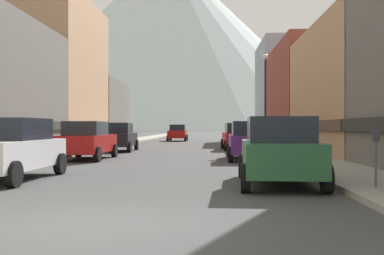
% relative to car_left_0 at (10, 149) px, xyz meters
% --- Properties ---
extents(ground_plane, '(400.00, 400.00, 0.00)m').
position_rel_car_left_0_xyz_m(ground_plane, '(3.80, -6.06, -0.90)').
color(ground_plane, '#3E3E3E').
extents(sidewalk_left, '(2.50, 100.00, 0.15)m').
position_rel_car_left_0_xyz_m(sidewalk_left, '(-2.45, 28.94, -0.82)').
color(sidewalk_left, gray).
rests_on(sidewalk_left, ground).
extents(sidewalk_right, '(2.50, 100.00, 0.15)m').
position_rel_car_left_0_xyz_m(sidewalk_right, '(10.05, 28.94, -0.82)').
color(sidewalk_right, gray).
rests_on(sidewalk_right, ground).
extents(storefront_left_2, '(6.88, 11.95, 11.56)m').
position_rel_car_left_0_xyz_m(storefront_left_2, '(-6.99, 23.18, 4.70)').
color(storefront_left_2, tan).
rests_on(storefront_left_2, ground).
extents(storefront_left_3, '(10.17, 10.64, 6.39)m').
position_rel_car_left_0_xyz_m(storefront_left_3, '(-8.64, 34.79, 2.17)').
color(storefront_left_3, '#66605B').
rests_on(storefront_left_3, ground).
extents(storefront_right_1, '(7.11, 12.95, 7.09)m').
position_rel_car_left_0_xyz_m(storefront_right_1, '(14.70, 12.62, 2.51)').
color(storefront_right_1, tan).
rests_on(storefront_right_1, ground).
extents(storefront_right_2, '(10.14, 13.52, 8.40)m').
position_rel_car_left_0_xyz_m(storefront_right_2, '(16.22, 26.16, 3.15)').
color(storefront_right_2, brown).
rests_on(storefront_right_2, ground).
extents(storefront_right_3, '(9.85, 11.45, 10.95)m').
position_rel_car_left_0_xyz_m(storefront_right_3, '(16.07, 38.83, 4.40)').
color(storefront_right_3, '#99A5B2').
rests_on(storefront_right_3, ground).
extents(car_left_0, '(2.15, 4.44, 1.78)m').
position_rel_car_left_0_xyz_m(car_left_0, '(0.00, 0.00, 0.00)').
color(car_left_0, silver).
rests_on(car_left_0, ground).
extents(car_left_1, '(2.11, 4.43, 1.78)m').
position_rel_car_left_0_xyz_m(car_left_1, '(-0.00, 8.24, 0.00)').
color(car_left_1, '#9E1111').
rests_on(car_left_1, ground).
extents(car_left_2, '(2.19, 4.46, 1.78)m').
position_rel_car_left_0_xyz_m(car_left_2, '(0.00, 15.51, 0.00)').
color(car_left_2, black).
rests_on(car_left_2, ground).
extents(car_right_0, '(2.24, 4.48, 1.78)m').
position_rel_car_left_0_xyz_m(car_right_0, '(7.60, -0.82, 0.00)').
color(car_right_0, '#265933').
rests_on(car_right_0, ground).
extents(car_right_1, '(2.12, 4.43, 1.78)m').
position_rel_car_left_0_xyz_m(car_right_1, '(7.60, 8.29, 0.00)').
color(car_right_1, '#591E72').
rests_on(car_right_1, ground).
extents(car_right_2, '(2.20, 4.46, 1.78)m').
position_rel_car_left_0_xyz_m(car_right_2, '(7.60, 17.57, 0.00)').
color(car_right_2, '#9E1111').
rests_on(car_right_2, ground).
extents(car_driving_0, '(2.06, 4.40, 1.78)m').
position_rel_car_left_0_xyz_m(car_driving_0, '(2.20, 36.57, 0.00)').
color(car_driving_0, '#9E1111').
rests_on(car_driving_0, ground).
extents(parking_meter_near, '(0.14, 0.10, 1.33)m').
position_rel_car_left_0_xyz_m(parking_meter_near, '(9.55, -2.43, 0.11)').
color(parking_meter_near, '#595960').
rests_on(parking_meter_near, sidewalk_right).
extents(potted_plant_0, '(0.55, 0.55, 0.94)m').
position_rel_car_left_0_xyz_m(potted_plant_0, '(-3.20, 11.09, -0.20)').
color(potted_plant_0, '#4C4C51').
rests_on(potted_plant_0, sidewalk_left).
extents(pedestrian_0, '(0.36, 0.36, 1.72)m').
position_rel_car_left_0_xyz_m(pedestrian_0, '(-2.45, 7.86, 0.05)').
color(pedestrian_0, navy).
rests_on(pedestrian_0, sidewalk_left).
extents(streetlamp_right, '(0.36, 0.36, 5.86)m').
position_rel_car_left_0_xyz_m(streetlamp_right, '(9.15, 15.33, 3.09)').
color(streetlamp_right, black).
rests_on(streetlamp_right, sidewalk_right).
extents(mountain_backdrop, '(209.54, 209.54, 103.95)m').
position_rel_car_left_0_xyz_m(mountain_backdrop, '(-19.65, 253.94, 51.07)').
color(mountain_backdrop, silver).
rests_on(mountain_backdrop, ground).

